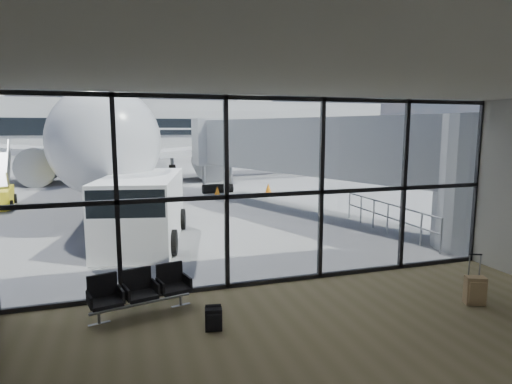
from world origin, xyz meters
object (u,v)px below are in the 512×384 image
backpack (214,319)px  service_van (142,209)px  suitcase (475,290)px  airliner (130,136)px  seating_row (140,289)px  belt_loader (117,175)px

backpack → service_van: 6.97m
suitcase → service_van: bearing=154.3°
suitcase → airliner: 28.35m
seating_row → airliner: 25.85m
airliner → belt_loader: airliner is taller
suitcase → service_van: service_van is taller
seating_row → belt_loader: belt_loader is taller
service_van → belt_loader: bearing=105.4°
airliner → belt_loader: size_ratio=10.47×
seating_row → belt_loader: bearing=77.7°
backpack → belt_loader: (-1.79, 23.44, 0.35)m
suitcase → belt_loader: size_ratio=0.28×
backpack → service_van: size_ratio=0.09×
belt_loader → service_van: bearing=-102.2°
seating_row → suitcase: bearing=-28.2°
backpack → airliner: bearing=101.1°
seating_row → belt_loader: (-0.52, 22.20, 0.07)m
suitcase → belt_loader: belt_loader is taller
service_van → airliner: bearing=101.9°
airliner → service_van: airliner is taller
seating_row → service_van: size_ratio=0.37×
suitcase → airliner: airliner is taller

